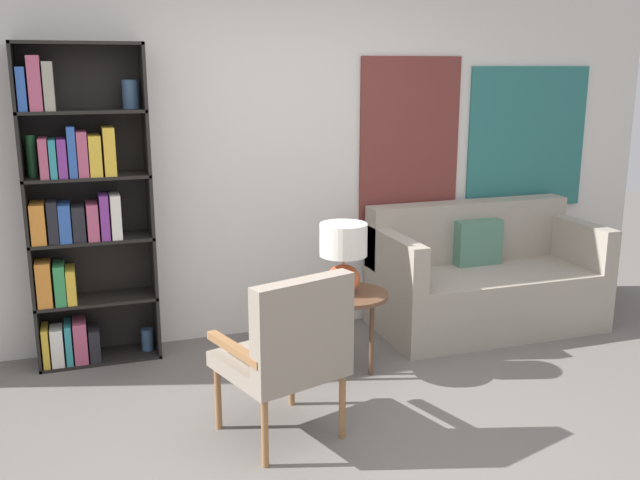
{
  "coord_description": "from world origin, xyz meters",
  "views": [
    {
      "loc": [
        -1.22,
        -2.84,
        1.9
      ],
      "look_at": [
        0.11,
        1.04,
        0.9
      ],
      "focal_mm": 40.0,
      "sensor_mm": 36.0,
      "label": 1
    }
  ],
  "objects_px": {
    "couch": "(483,281)",
    "table_lamp": "(343,253)",
    "side_table": "(349,303)",
    "bookshelf": "(79,212)",
    "armchair": "(290,346)"
  },
  "relations": [
    {
      "from": "couch",
      "to": "table_lamp",
      "type": "distance_m",
      "value": 1.47
    },
    {
      "from": "side_table",
      "to": "table_lamp",
      "type": "bearing_deg",
      "value": 163.34
    },
    {
      "from": "bookshelf",
      "to": "couch",
      "type": "distance_m",
      "value": 2.91
    },
    {
      "from": "bookshelf",
      "to": "couch",
      "type": "relative_size",
      "value": 1.25
    },
    {
      "from": "bookshelf",
      "to": "couch",
      "type": "height_order",
      "value": "bookshelf"
    },
    {
      "from": "table_lamp",
      "to": "bookshelf",
      "type": "bearing_deg",
      "value": 154.0
    },
    {
      "from": "bookshelf",
      "to": "table_lamp",
      "type": "relative_size",
      "value": 4.63
    },
    {
      "from": "couch",
      "to": "side_table",
      "type": "relative_size",
      "value": 3.07
    },
    {
      "from": "bookshelf",
      "to": "table_lamp",
      "type": "xyz_separation_m",
      "value": [
        1.51,
        -0.74,
        -0.21
      ]
    },
    {
      "from": "couch",
      "to": "side_table",
      "type": "xyz_separation_m",
      "value": [
        -1.28,
        -0.5,
        0.13
      ]
    },
    {
      "from": "bookshelf",
      "to": "side_table",
      "type": "distance_m",
      "value": 1.8
    },
    {
      "from": "table_lamp",
      "to": "side_table",
      "type": "bearing_deg",
      "value": -16.66
    },
    {
      "from": "couch",
      "to": "table_lamp",
      "type": "height_order",
      "value": "table_lamp"
    },
    {
      "from": "armchair",
      "to": "table_lamp",
      "type": "bearing_deg",
      "value": 52.17
    },
    {
      "from": "side_table",
      "to": "armchair",
      "type": "bearing_deg",
      "value": -129.92
    }
  ]
}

